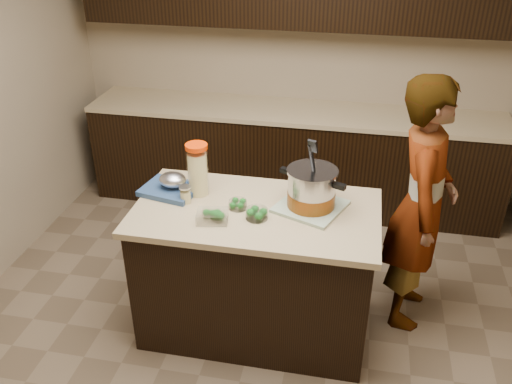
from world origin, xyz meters
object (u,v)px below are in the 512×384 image
Objects in this scene: stock_pot at (311,190)px; lemonade_pitcher at (198,172)px; person at (421,206)px; island at (256,270)px.

lemonade_pitcher is at bearing -161.04° from stock_pot.
lemonade_pitcher is at bearing 105.47° from person.
lemonade_pitcher is (-0.39, 0.12, 0.60)m from island.
lemonade_pitcher is (-0.70, 0.04, 0.03)m from stock_pot.
stock_pot is at bearing 117.71° from person.
person is at bearing 19.47° from island.
stock_pot is 0.74m from person.
lemonade_pitcher is at bearing 162.49° from island.
stock_pot is at bearing 14.89° from island.
person is at bearing 43.66° from stock_pot.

